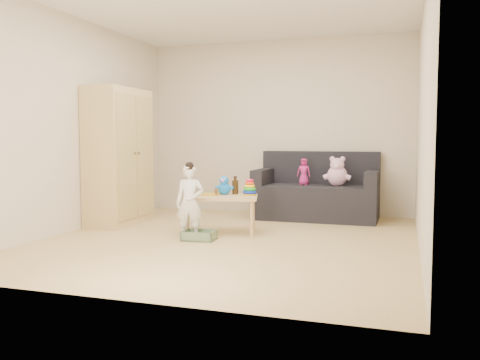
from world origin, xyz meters
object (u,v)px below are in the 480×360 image
(sofa, at_px, (316,202))
(play_table, at_px, (221,214))
(wardrobe, at_px, (119,157))
(toddler, at_px, (190,204))

(sofa, height_order, play_table, sofa)
(wardrobe, bearing_deg, sofa, 26.54)
(toddler, bearing_deg, wardrobe, 135.17)
(sofa, height_order, toddler, toddler)
(play_table, distance_m, toddler, 0.60)
(wardrobe, xyz_separation_m, sofa, (2.41, 1.21, -0.65))
(wardrobe, height_order, sofa, wardrobe)
(sofa, xyz_separation_m, toddler, (-1.06, -1.98, 0.17))
(wardrobe, relative_size, sofa, 1.05)
(sofa, distance_m, toddler, 2.25)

